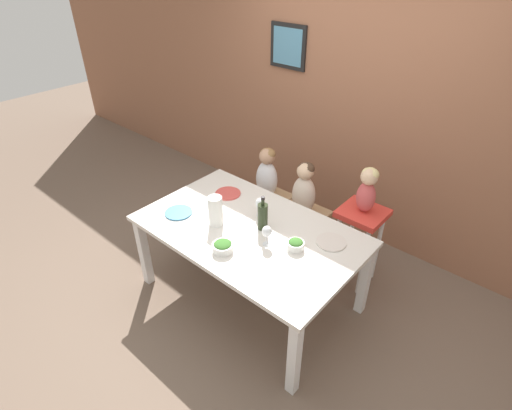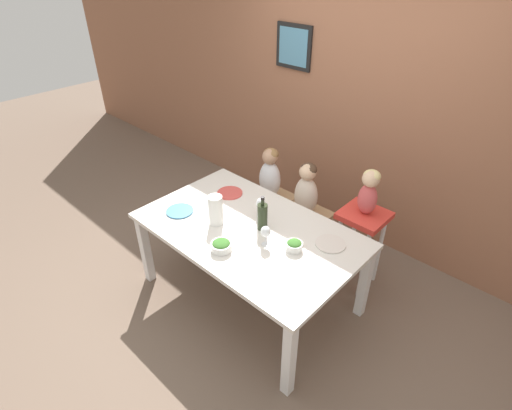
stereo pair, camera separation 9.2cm
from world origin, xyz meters
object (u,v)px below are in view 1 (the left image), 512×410
Objects in this scene: wine_glass_far at (260,203)px; salad_bowl_small at (296,244)px; person_baby_right at (368,188)px; dinner_plate_back_left at (228,193)px; chair_far_left at (266,202)px; chair_far_center at (302,218)px; dinner_plate_back_right at (331,242)px; chair_right_highchair at (360,226)px; wine_glass_near at (267,232)px; paper_towel_roll at (216,211)px; dinner_plate_front_left at (179,213)px; person_child_left at (267,173)px; salad_bowl_large at (223,246)px; wine_bottle at (263,216)px; person_child_center at (304,188)px.

salad_bowl_small is at bearing -18.13° from wine_glass_far.
person_baby_right is 1.74× the size of dinner_plate_back_left.
chair_far_center is at bearing 0.00° from chair_far_left.
chair_right_highchair is at bearing 91.29° from dinner_plate_back_right.
wine_glass_far is at bearing -173.27° from dinner_plate_back_right.
chair_far_center is 0.62m from chair_right_highchair.
dinner_plate_back_left is at bearing 156.01° from wine_glass_near.
salad_bowl_small is at bearing -101.48° from chair_right_highchair.
wine_glass_near is 0.72× the size of dinner_plate_back_left.
salad_bowl_small is at bearing -125.24° from dinner_plate_back_right.
person_baby_right is at bearing 48.28° from paper_towel_roll.
dinner_plate_back_left is at bearing -131.12° from chair_far_center.
dinner_plate_front_left is (-0.56, -1.00, 0.34)m from chair_far_center.
person_baby_right reaches higher than dinner_plate_back_left.
paper_towel_roll is (0.23, -0.90, 0.12)m from person_child_left.
salad_bowl_large is 0.68× the size of dinner_plate_back_right.
wine_glass_far is at bearing 136.88° from wine_bottle.
person_child_left reaches higher than dinner_plate_front_left.
wine_glass_near is at bearing -50.47° from person_child_left.
person_baby_right is 1.54m from dinner_plate_front_left.
chair_far_center is 0.89× the size of person_child_center.
chair_far_center is 1.20m from dinner_plate_front_left.
person_baby_right is 1.22m from paper_towel_roll.
chair_far_center is 3.01× the size of salad_bowl_large.
wine_glass_near is (0.25, -0.84, 0.45)m from chair_far_center.
wine_bottle is 1.88× the size of salad_bowl_large.
person_child_center is at bearing 0.13° from chair_far_left.
chair_far_center is 1.60× the size of wine_bottle.
chair_right_highchair reaches higher than chair_far_left.
chair_right_highchair reaches higher than dinner_plate_back_left.
dinner_plate_back_left is at bearing -131.06° from person_child_center.
person_child_center is at bearing 48.94° from dinner_plate_back_left.
wine_glass_far reaches higher than dinner_plate_back_left.
chair_far_left is 1.00× the size of chair_far_center.
person_child_center is 2.31× the size of dinner_plate_front_left.
wine_glass_far is at bearing 161.87° from salad_bowl_small.
chair_far_left is 0.62m from dinner_plate_back_left.
person_child_left is 0.90m from wine_bottle.
wine_glass_far reaches higher than dinner_plate_back_right.
dinner_plate_back_left reaches higher than chair_far_center.
chair_far_center is at bearing 106.73° from wine_glass_near.
person_child_left is 0.73m from wine_glass_far.
wine_glass_far is 0.45m from dinner_plate_back_left.
chair_far_center is 1.03m from paper_towel_roll.
chair_right_highchair is 1.44× the size of person_child_left.
person_baby_right is at bearing 0.14° from chair_far_center.
salad_bowl_large is at bearing -48.31° from dinner_plate_back_left.
person_child_left is 2.31× the size of dinner_plate_back_right.
chair_far_left is 1.18m from person_baby_right.
chair_right_highchair reaches higher than dinner_plate_front_left.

